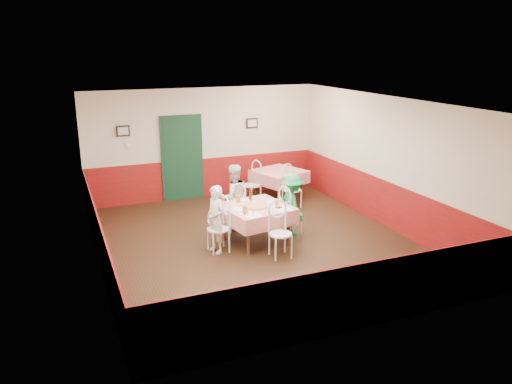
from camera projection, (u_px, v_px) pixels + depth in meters
name	position (u px, v px, depth m)	size (l,w,h in m)	color
floor	(256.00, 242.00, 10.01)	(7.00, 7.00, 0.00)	black
ceiling	(256.00, 102.00, 9.22)	(7.00, 7.00, 0.00)	white
back_wall	(204.00, 143.00, 12.72)	(6.00, 0.10, 2.80)	beige
front_wall	(357.00, 237.00, 6.51)	(6.00, 0.10, 2.80)	beige
left_wall	(94.00, 192.00, 8.53)	(0.10, 7.00, 2.80)	beige
right_wall	(385.00, 162.00, 10.70)	(0.10, 7.00, 2.80)	beige
wainscot_back	(205.00, 177.00, 12.96)	(6.00, 0.03, 1.00)	maroon
wainscot_front	(353.00, 298.00, 6.78)	(6.00, 0.03, 1.00)	maroon
wainscot_left	(99.00, 240.00, 8.79)	(0.03, 7.00, 1.00)	maroon
wainscot_right	(381.00, 202.00, 10.95)	(0.03, 7.00, 1.00)	maroon
door	(182.00, 159.00, 12.56)	(0.96, 0.06, 2.10)	black
picture_left	(123.00, 131.00, 11.82)	(0.32, 0.03, 0.26)	black
picture_right	(252.00, 123.00, 13.02)	(0.32, 0.03, 0.26)	black
thermostat	(128.00, 145.00, 11.96)	(0.10, 0.03, 0.10)	white
main_table	(256.00, 224.00, 9.93)	(1.22, 1.22, 0.77)	red
second_table	(279.00, 185.00, 12.72)	(1.12, 1.12, 0.77)	red
chair_left	(218.00, 229.00, 9.47)	(0.42, 0.42, 0.90)	white
chair_right	(291.00, 214.00, 10.34)	(0.42, 0.42, 0.90)	white
chair_far	(235.00, 209.00, 10.59)	(0.42, 0.42, 0.90)	white
chair_near	(281.00, 234.00, 9.22)	(0.42, 0.42, 0.90)	white
chair_second_a	(252.00, 185.00, 12.42)	(0.42, 0.42, 0.90)	white
chair_second_b	(292.00, 190.00, 12.03)	(0.42, 0.42, 0.90)	white
pizza	(256.00, 206.00, 9.77)	(0.46, 0.46, 0.03)	#B74723
plate_left	(239.00, 209.00, 9.60)	(0.25, 0.25, 0.01)	white
plate_right	(272.00, 202.00, 10.05)	(0.25, 0.25, 0.01)	white
plate_far	(245.00, 200.00, 10.18)	(0.25, 0.25, 0.01)	white
glass_a	(245.00, 210.00, 9.37)	(0.08, 0.08, 0.15)	#BF7219
glass_b	(277.00, 202.00, 9.84)	(0.07, 0.07, 0.13)	#BF7219
glass_c	(238.00, 199.00, 10.03)	(0.08, 0.08, 0.16)	#BF7219
beer_bottle	(250.00, 195.00, 10.15)	(0.06, 0.06, 0.22)	#381C0A
shaker_a	(248.00, 213.00, 9.26)	(0.04, 0.04, 0.09)	silver
shaker_b	(253.00, 213.00, 9.25)	(0.04, 0.04, 0.09)	silver
shaker_c	(245.00, 213.00, 9.27)	(0.04, 0.04, 0.09)	#B23319
menu_left	(251.00, 215.00, 9.31)	(0.30, 0.40, 0.00)	white
menu_right	(283.00, 208.00, 9.67)	(0.30, 0.40, 0.00)	white
wallet	(279.00, 207.00, 9.71)	(0.11, 0.09, 0.02)	black
diner_left	(216.00, 219.00, 9.39)	(0.48, 0.31, 1.31)	gray
diner_far	(233.00, 197.00, 10.56)	(0.69, 0.54, 1.42)	gray
diner_right	(293.00, 205.00, 10.31)	(0.82, 0.47, 1.27)	gray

